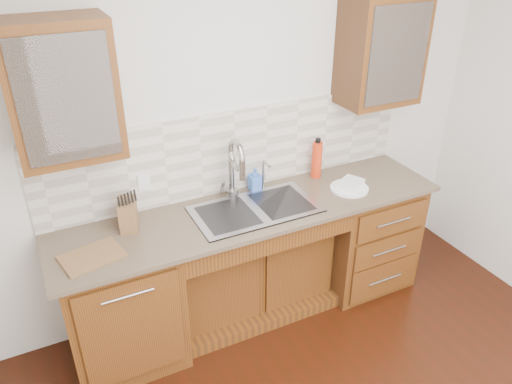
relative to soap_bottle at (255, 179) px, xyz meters
name	(u,v)px	position (x,y,z in m)	size (l,w,h in m)	color
wall_back	(230,129)	(-0.12, 0.14, 0.35)	(4.00, 0.10, 2.70)	silver
base_cabinet_left	(122,303)	(-1.07, -0.22, -0.56)	(0.70, 0.62, 0.88)	#593014
base_cabinet_center	(248,267)	(-0.12, -0.13, -0.65)	(1.20, 0.44, 0.70)	#593014
base_cabinet_right	(361,231)	(0.83, -0.22, -0.56)	(0.70, 0.62, 0.88)	#593014
countertop	(254,210)	(-0.12, -0.24, -0.10)	(2.70, 0.65, 0.03)	#84705B
backsplash	(234,151)	(-0.12, 0.08, 0.21)	(2.70, 0.02, 0.59)	beige
sink	(255,220)	(-0.12, -0.25, -0.17)	(0.84, 0.46, 0.19)	#9E9EA5
faucet	(231,171)	(-0.19, -0.02, 0.11)	(0.04, 0.04, 0.40)	#999993
filter_tap	(263,174)	(0.06, -0.01, 0.03)	(0.02, 0.02, 0.24)	#999993
upper_cabinet_left	(62,91)	(-1.17, -0.08, 0.83)	(0.55, 0.34, 0.75)	#593014
upper_cabinet_right	(381,50)	(0.93, -0.08, 0.83)	(0.55, 0.34, 0.75)	#593014
outlet_left	(144,182)	(-0.77, 0.06, 0.12)	(0.08, 0.01, 0.12)	white
outlet_right	(315,146)	(0.53, 0.06, 0.12)	(0.08, 0.01, 0.12)	white
soap_bottle	(255,179)	(0.00, 0.00, 0.00)	(0.08, 0.08, 0.17)	#3E6FD9
water_bottle	(317,160)	(0.50, -0.02, 0.06)	(0.08, 0.08, 0.28)	red
plate	(349,188)	(0.61, -0.29, -0.08)	(0.28, 0.28, 0.02)	white
dish_towel	(350,183)	(0.64, -0.27, -0.05)	(0.20, 0.14, 0.03)	white
knife_block	(128,214)	(-0.92, -0.10, 0.01)	(0.11, 0.17, 0.19)	olive
cutting_board	(92,256)	(-1.20, -0.32, -0.08)	(0.34, 0.24, 0.02)	brown
cup_left_a	(38,105)	(-1.30, -0.08, 0.77)	(0.11, 0.11, 0.09)	white
cup_left_b	(94,97)	(-1.01, -0.08, 0.77)	(0.09, 0.09, 0.09)	silver
cup_right_a	(373,59)	(0.87, -0.08, 0.77)	(0.11, 0.11, 0.09)	white
cup_right_b	(396,55)	(1.07, -0.08, 0.78)	(0.10, 0.10, 0.10)	white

